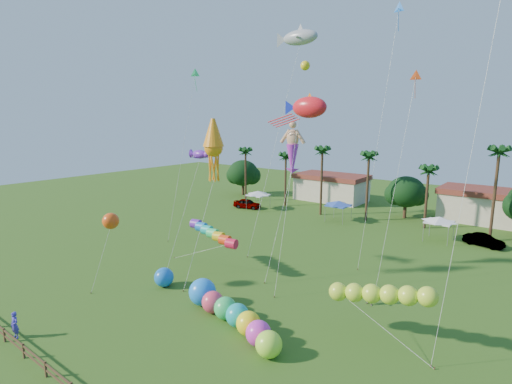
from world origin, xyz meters
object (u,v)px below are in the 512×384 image
Objects in this scene: spectator_a at (15,325)px; blue_ball at (164,277)px; car_a at (247,204)px; spectator_b at (370,296)px; car_b at (484,240)px; caterpillar_inflatable at (230,312)px.

spectator_a is 11.87m from blue_ball.
car_a is 36.64m from spectator_b.
car_b is 47.69m from spectator_a.
spectator_a is 14.73m from caterpillar_inflatable.
car_a is at bearing 142.85° from caterpillar_inflatable.
blue_ball is (-15.94, -7.93, 0.07)m from spectator_b.
spectator_b reaches higher than car_a.
caterpillar_inflatable is (10.31, 10.52, -0.02)m from spectator_a.
caterpillar_inflatable reaches higher than spectator_b.
spectator_a is at bearing -112.79° from spectator_b.
spectator_a is 1.08× the size of blue_ball.
spectator_a is 26.18m from spectator_b.
car_a is 38.04m from caterpillar_inflatable.
caterpillar_inflatable reaches higher than spectator_a.
blue_ball reaches higher than spectator_b.
caterpillar_inflatable is at bearing 39.28° from spectator_a.
spectator_a reaches higher than spectator_b.
blue_ball reaches higher than car_a.
car_b is at bearing 56.24° from blue_ball.
spectator_a is 1.18× the size of spectator_b.
car_a is 42.67m from spectator_a.
spectator_a is 0.18× the size of caterpillar_inflatable.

